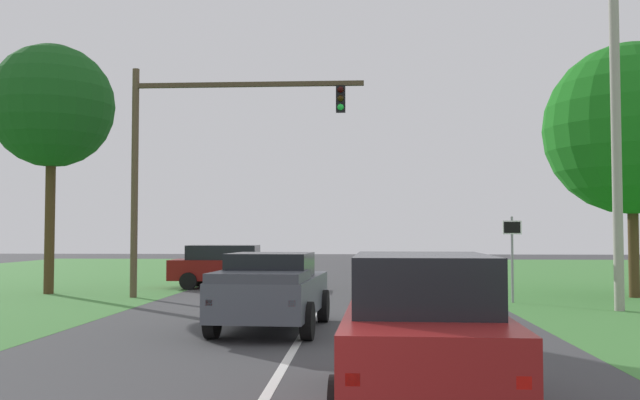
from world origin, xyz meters
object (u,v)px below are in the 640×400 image
Objects in this scene: oak_tree_right at (631,129)px; utility_pole_right at (616,133)px; pickup_truck_lead at (272,290)px; crossing_suv_far at (228,265)px; traffic_light at (194,145)px; keep_moving_sign at (512,248)px; extra_tree_1 at (52,107)px; red_suv_near at (423,329)px.

oak_tree_right is 0.87× the size of utility_pole_right.
pickup_truck_lead is 1.08× the size of crossing_suv_far.
keep_moving_sign is at bearing -6.08° from traffic_light.
utility_pole_right is (9.40, 4.66, 4.17)m from pickup_truck_lead.
extra_tree_1 reaches higher than traffic_light.
pickup_truck_lead is 14.50m from extra_tree_1.
keep_moving_sign is at bearing 138.50° from utility_pole_right.
traffic_light is 0.88× the size of extra_tree_1.
oak_tree_right is at bearing 61.92° from red_suv_near.
extra_tree_1 reaches higher than keep_moving_sign.
traffic_light is at bearing -94.85° from crossing_suv_far.
red_suv_near is at bearing -72.44° from crossing_suv_far.
keep_moving_sign reaches higher than pickup_truck_lead.
utility_pole_right reaches higher than red_suv_near.
crossing_suv_far is at bearing 167.15° from oak_tree_right.
red_suv_near is at bearing -118.08° from oak_tree_right.
oak_tree_right is at bearing 24.59° from keep_moving_sign.
crossing_suv_far is (-6.19, 19.56, -0.10)m from red_suv_near.
oak_tree_right is 0.96× the size of extra_tree_1.
crossing_suv_far is 0.51× the size of extra_tree_1.
pickup_truck_lead is 9.78m from keep_moving_sign.
oak_tree_right is 4.86m from utility_pole_right.
traffic_light is 15.23m from oak_tree_right.
red_suv_near is 0.92× the size of pickup_truck_lead.
red_suv_near is 14.67m from keep_moving_sign.
traffic_light is (-6.56, 15.21, 4.28)m from red_suv_near.
utility_pole_right is at bearing 26.38° from pickup_truck_lead.
utility_pole_right is (6.59, 11.84, 4.08)m from red_suv_near.
utility_pole_right is (2.54, -2.24, 3.34)m from keep_moving_sign.
traffic_light is 6.18m from crossing_suv_far.
oak_tree_right reaches higher than crossing_suv_far.
pickup_truck_lead is 9.88m from traffic_light.
pickup_truck_lead is 0.55× the size of extra_tree_1.
keep_moving_sign is 6.50m from oak_tree_right.
crossing_suv_far is 15.51m from utility_pole_right.
extra_tree_1 is (-20.85, 0.28, 1.05)m from oak_tree_right.
pickup_truck_lead reaches higher than crossing_suv_far.
traffic_light is 0.80× the size of utility_pole_right.
keep_moving_sign is (4.05, 14.08, 0.74)m from red_suv_near.
keep_moving_sign reaches higher than crossing_suv_far.
red_suv_near reaches higher than crossing_suv_far.
crossing_suv_far is at bearing 148.86° from utility_pole_right.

